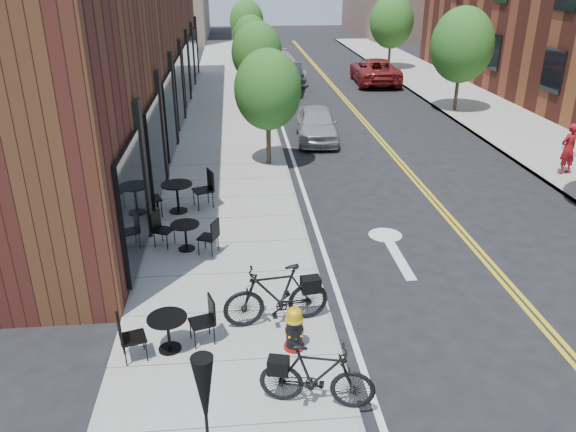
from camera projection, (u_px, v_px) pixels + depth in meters
name	position (u px, v px, depth m)	size (l,w,h in m)	color
ground	(329.00, 311.00, 11.12)	(120.00, 120.00, 0.00)	black
sidewalk_near	(228.00, 157.00, 20.02)	(4.00, 70.00, 0.12)	#9E9B93
sidewalk_far	(549.00, 147.00, 21.07)	(4.00, 70.00, 0.12)	#9E9B93
building_near	(109.00, 44.00, 21.87)	(5.00, 28.00, 7.00)	#401814
tree_near_a	(268.00, 90.00, 18.20)	(2.20, 2.20, 3.81)	#382B1E
tree_near_b	(257.00, 53.00, 25.44)	(2.30, 2.30, 3.98)	#382B1E
tree_near_c	(251.00, 37.00, 32.79)	(2.10, 2.10, 3.67)	#382B1E
tree_near_d	(247.00, 21.00, 39.97)	(2.40, 2.40, 4.11)	#382B1E
tree_far_b	(462.00, 45.00, 25.19)	(2.80, 2.80, 4.62)	#382B1E
tree_far_c	(392.00, 22.00, 36.11)	(2.80, 2.80, 4.62)	#382B1E
fire_hydrant	(294.00, 329.00, 9.70)	(0.39, 0.39, 0.84)	maroon
bicycle_left	(276.00, 295.00, 10.32)	(0.56, 1.98, 1.19)	black
bicycle_right	(317.00, 376.00, 8.37)	(0.50, 1.76, 1.06)	black
bistro_set_a	(168.00, 329.00, 9.64)	(1.64, 0.86, 0.86)	black
bistro_set_b	(186.00, 233.00, 13.14)	(1.59, 1.02, 0.85)	black
bistro_set_c	(177.00, 193.00, 15.16)	(1.98, 1.14, 1.05)	black
patio_umbrella	(205.00, 403.00, 6.34)	(0.36, 0.36, 2.24)	black
parked_car_a	(317.00, 124.00, 21.90)	(1.54, 3.82, 1.30)	#96999D
parked_car_b	(287.00, 78.00, 30.71)	(1.54, 4.42, 1.46)	black
parked_car_c	(279.00, 67.00, 33.35)	(2.31, 5.69, 1.65)	#9D9DA2
parked_car_far	(375.00, 71.00, 32.74)	(2.42, 5.24, 1.46)	maroon
pedestrian	(568.00, 149.00, 17.89)	(0.60, 0.39, 1.65)	maroon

